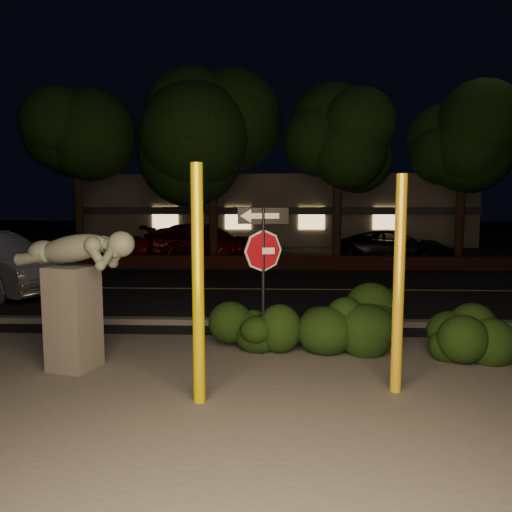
{
  "coord_description": "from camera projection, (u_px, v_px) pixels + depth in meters",
  "views": [
    {
      "loc": [
        0.08,
        -7.18,
        2.56
      ],
      "look_at": [
        -0.27,
        1.41,
        1.6
      ],
      "focal_mm": 35.0,
      "sensor_mm": 36.0,
      "label": 1
    }
  ],
  "objects": [
    {
      "name": "yellow_pole_left",
      "position": [
        198.0,
        286.0,
        6.17
      ],
      "size": [
        0.15,
        0.15,
        3.02
      ],
      "primitive_type": "cylinder",
      "color": "#E0C600",
      "rests_on": "ground"
    },
    {
      "name": "building",
      "position": [
        275.0,
        209.0,
        32.01
      ],
      "size": [
        22.0,
        10.2,
        4.0
      ],
      "color": "#6D6357",
      "rests_on": "ground"
    },
    {
      "name": "parked_car_red",
      "position": [
        187.0,
        243.0,
        21.15
      ],
      "size": [
        4.84,
        2.96,
        1.54
      ],
      "primitive_type": "imported",
      "rotation": [
        0.0,
        0.0,
        1.84
      ],
      "color": "maroon",
      "rests_on": "ground"
    },
    {
      "name": "tree_far_c",
      "position": [
        339.0,
        120.0,
        19.4
      ],
      "size": [
        4.8,
        4.8,
        7.84
      ],
      "color": "black",
      "rests_on": "ground"
    },
    {
      "name": "tree_far_a",
      "position": [
        76.0,
        131.0,
        20.06
      ],
      "size": [
        4.6,
        4.6,
        7.43
      ],
      "color": "black",
      "rests_on": "ground"
    },
    {
      "name": "curb",
      "position": [
        272.0,
        322.0,
        10.29
      ],
      "size": [
        80.0,
        0.25,
        0.12
      ],
      "primitive_type": "cube",
      "color": "#4C4944",
      "rests_on": "ground"
    },
    {
      "name": "lane_marking",
      "position": [
        273.0,
        289.0,
        14.37
      ],
      "size": [
        80.0,
        0.12,
        0.0
      ],
      "primitive_type": "cube",
      "color": "#B49E48",
      "rests_on": "road"
    },
    {
      "name": "parking_lot",
      "position": [
        274.0,
        253.0,
        24.3
      ],
      "size": [
        40.0,
        12.0,
        0.01
      ],
      "primitive_type": "cube",
      "color": "black",
      "rests_on": "ground"
    },
    {
      "name": "tree_far_b",
      "position": [
        212.0,
        113.0,
        19.96
      ],
      "size": [
        5.2,
        5.2,
        8.41
      ],
      "color": "black",
      "rests_on": "ground"
    },
    {
      "name": "parked_car_dark",
      "position": [
        394.0,
        246.0,
        20.82
      ],
      "size": [
        5.18,
        3.71,
        1.31
      ],
      "primitive_type": "imported",
      "rotation": [
        0.0,
        0.0,
        1.21
      ],
      "color": "black",
      "rests_on": "ground"
    },
    {
      "name": "hedge_far_right",
      "position": [
        472.0,
        332.0,
        7.96
      ],
      "size": [
        1.45,
        1.01,
        0.93
      ],
      "primitive_type": "ellipsoid",
      "rotation": [
        0.0,
        0.0,
        -0.14
      ],
      "color": "black",
      "rests_on": "ground"
    },
    {
      "name": "patio",
      "position": [
        269.0,
        399.0,
        6.43
      ],
      "size": [
        14.0,
        6.0,
        0.02
      ],
      "primitive_type": "cube",
      "color": "#4C4944",
      "rests_on": "ground"
    },
    {
      "name": "road",
      "position": [
        273.0,
        289.0,
        14.37
      ],
      "size": [
        80.0,
        8.0,
        0.01
      ],
      "primitive_type": "cube",
      "color": "black",
      "rests_on": "ground"
    },
    {
      "name": "sculpture",
      "position": [
        74.0,
        285.0,
        7.44
      ],
      "size": [
        1.98,
        1.0,
        2.12
      ],
      "rotation": [
        0.0,
        0.0,
        -0.27
      ],
      "color": "#4C4944",
      "rests_on": "ground"
    },
    {
      "name": "ground",
      "position": [
        274.0,
        274.0,
        17.35
      ],
      "size": [
        90.0,
        90.0,
        0.0
      ],
      "primitive_type": "plane",
      "color": "black",
      "rests_on": "ground"
    },
    {
      "name": "yellow_pole_right",
      "position": [
        399.0,
        286.0,
        6.51
      ],
      "size": [
        0.15,
        0.15,
        2.9
      ],
      "primitive_type": "cylinder",
      "color": "yellow",
      "rests_on": "ground"
    },
    {
      "name": "signpost",
      "position": [
        263.0,
        251.0,
        8.1
      ],
      "size": [
        0.82,
        0.17,
        2.44
      ],
      "rotation": [
        0.0,
        0.0,
        0.17
      ],
      "color": "black",
      "rests_on": "ground"
    },
    {
      "name": "hedge_right",
      "position": [
        349.0,
        315.0,
        8.55
      ],
      "size": [
        1.9,
        1.08,
        1.21
      ],
      "primitive_type": "ellipsoid",
      "rotation": [
        0.0,
        0.0,
        -0.05
      ],
      "color": "black",
      "rests_on": "ground"
    },
    {
      "name": "hedge_center",
      "position": [
        257.0,
        327.0,
        8.35
      ],
      "size": [
        1.89,
        1.32,
        0.9
      ],
      "primitive_type": "ellipsoid",
      "rotation": [
        0.0,
        0.0,
        -0.33
      ],
      "color": "black",
      "rests_on": "ground"
    },
    {
      "name": "brick_wall",
      "position": [
        274.0,
        263.0,
        18.61
      ],
      "size": [
        40.0,
        0.35,
        0.5
      ],
      "primitive_type": "cube",
      "color": "#431C15",
      "rests_on": "ground"
    },
    {
      "name": "parked_car_darkred",
      "position": [
        206.0,
        242.0,
        21.47
      ],
      "size": [
        5.82,
        4.25,
        1.57
      ],
      "primitive_type": "imported",
      "rotation": [
        0.0,
        0.0,
        2.0
      ],
      "color": "#3B060C",
      "rests_on": "ground"
    },
    {
      "name": "tree_far_d",
      "position": [
        464.0,
        128.0,
        19.73
      ],
      "size": [
        4.4,
        4.4,
        7.42
      ],
      "color": "black",
      "rests_on": "ground"
    }
  ]
}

